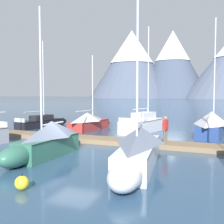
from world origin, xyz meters
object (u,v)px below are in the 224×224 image
at_px(person_on_dock, 165,128).
at_px(sailboat_nearest_berth, 44,122).
at_px(sailboat_mid_dock_port, 90,121).
at_px(sailboat_far_berth, 146,124).
at_px(mooring_buoy_channel_marker, 22,183).
at_px(sailboat_mid_dock_starboard, 45,141).
at_px(sailboat_end_of_dock, 213,124).
at_px(sailboat_outer_slip, 138,149).

bearing_deg(person_on_dock, sailboat_nearest_berth, 153.55).
xyz_separation_m(sailboat_mid_dock_port, sailboat_far_berth, (5.32, 0.51, -0.06)).
height_order(sailboat_mid_dock_port, mooring_buoy_channel_marker, sailboat_mid_dock_port).
distance_m(sailboat_mid_dock_starboard, mooring_buoy_channel_marker, 5.01).
bearing_deg(sailboat_far_berth, sailboat_end_of_dock, -10.06).
height_order(sailboat_far_berth, sailboat_end_of_dock, sailboat_far_berth).
distance_m(sailboat_mid_dock_port, mooring_buoy_channel_marker, 16.73).
height_order(sailboat_mid_dock_starboard, sailboat_end_of_dock, sailboat_end_of_dock).
distance_m(sailboat_nearest_berth, sailboat_far_berth, 10.66).
relative_size(sailboat_outer_slip, mooring_buoy_channel_marker, 14.57).
bearing_deg(mooring_buoy_channel_marker, sailboat_end_of_dock, 68.40).
xyz_separation_m(sailboat_nearest_berth, sailboat_outer_slip, (13.26, -11.89, 0.34)).
bearing_deg(mooring_buoy_channel_marker, sailboat_outer_slip, 53.81).
bearing_deg(sailboat_outer_slip, sailboat_mid_dock_starboard, 176.63).
height_order(sailboat_mid_dock_port, sailboat_outer_slip, sailboat_outer_slip).
xyz_separation_m(sailboat_far_berth, mooring_buoy_channel_marker, (-0.46, -16.51, -0.45)).
bearing_deg(mooring_buoy_channel_marker, sailboat_far_berth, 88.40).
bearing_deg(person_on_dock, sailboat_mid_dock_port, 141.06).
relative_size(sailboat_mid_dock_port, sailboat_far_berth, 0.75).
distance_m(sailboat_nearest_berth, sailboat_end_of_dock, 16.35).
height_order(sailboat_end_of_dock, person_on_dock, sailboat_end_of_dock).
relative_size(sailboat_nearest_berth, sailboat_mid_dock_starboard, 1.12).
bearing_deg(sailboat_far_berth, sailboat_mid_dock_port, -174.47).
bearing_deg(sailboat_nearest_berth, sailboat_end_of_dock, -2.01).
bearing_deg(sailboat_mid_dock_starboard, sailboat_end_of_dock, 53.12).
xyz_separation_m(sailboat_outer_slip, sailboat_end_of_dock, (3.08, 11.32, 0.09)).
relative_size(sailboat_nearest_berth, sailboat_mid_dock_port, 1.23).
bearing_deg(sailboat_mid_dock_starboard, mooring_buoy_channel_marker, -64.71).
bearing_deg(sailboat_end_of_dock, sailboat_mid_dock_port, 177.44).
bearing_deg(person_on_dock, sailboat_far_berth, 112.33).
bearing_deg(sailboat_end_of_dock, sailboat_outer_slip, -105.21).
height_order(sailboat_outer_slip, sailboat_end_of_dock, sailboat_end_of_dock).
xyz_separation_m(sailboat_nearest_berth, person_on_dock, (13.61, -6.77, 0.74)).
relative_size(sailboat_mid_dock_starboard, sailboat_far_berth, 0.83).
height_order(sailboat_mid_dock_starboard, person_on_dock, sailboat_mid_dock_starboard).
height_order(sailboat_far_berth, sailboat_outer_slip, sailboat_far_berth).
height_order(sailboat_mid_dock_starboard, sailboat_outer_slip, sailboat_outer_slip).
distance_m(sailboat_nearest_berth, mooring_buoy_channel_marker, 19.04).
bearing_deg(sailboat_far_berth, person_on_dock, -67.67).
bearing_deg(sailboat_nearest_berth, sailboat_mid_dock_starboard, -55.14).
bearing_deg(mooring_buoy_channel_marker, sailboat_nearest_berth, 122.37).
bearing_deg(sailboat_mid_dock_starboard, sailboat_nearest_berth, 124.86).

